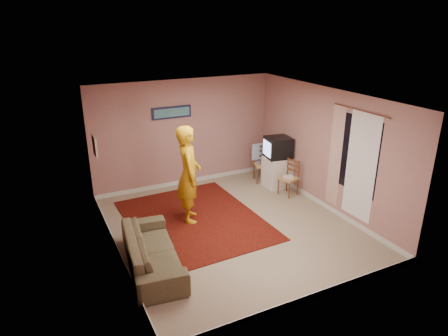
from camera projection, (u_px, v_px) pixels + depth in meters
name	position (u px, v px, depth m)	size (l,w,h in m)	color
ground	(231.00, 226.00, 7.99)	(5.00, 5.00, 0.00)	tan
wall_back	(184.00, 133.00, 9.63)	(4.50, 0.02, 2.60)	#A1766A
wall_front	(315.00, 223.00, 5.43)	(4.50, 0.02, 2.60)	#A1766A
wall_left	(111.00, 186.00, 6.60)	(0.02, 5.00, 2.60)	#A1766A
wall_right	(326.00, 149.00, 8.46)	(0.02, 5.00, 2.60)	#A1766A
ceiling	(232.00, 97.00, 7.07)	(4.50, 5.00, 0.02)	white
baseboard_back	(186.00, 181.00, 10.06)	(4.50, 0.02, 0.10)	silver
baseboard_front	(308.00, 297.00, 5.88)	(4.50, 0.02, 0.10)	silver
baseboard_left	(118.00, 251.00, 7.05)	(0.02, 5.00, 0.10)	silver
baseboard_right	(320.00, 203.00, 8.90)	(0.02, 5.00, 0.10)	silver
window	(357.00, 155.00, 7.65)	(0.01, 1.10, 1.50)	black
curtain_sheer	(361.00, 167.00, 7.59)	(0.01, 0.75, 2.10)	white
curtain_floral	(335.00, 157.00, 8.17)	(0.01, 0.35, 2.10)	beige
curtain_rod	(361.00, 110.00, 7.33)	(0.02, 0.02, 1.40)	brown
picture_back	(172.00, 112.00, 9.28)	(0.95, 0.04, 0.28)	#151739
picture_left	(95.00, 146.00, 7.87)	(0.04, 0.38, 0.42)	beige
area_rug	(194.00, 220.00, 8.23)	(2.54, 3.18, 0.02)	black
tv_cabinet	(277.00, 172.00, 9.78)	(0.59, 0.54, 0.75)	white
crt_tv	(278.00, 147.00, 9.56)	(0.65, 0.60, 0.50)	black
chair_a	(263.00, 160.00, 10.03)	(0.50, 0.49, 0.50)	tan
dvd_player	(263.00, 163.00, 10.05)	(0.32, 0.23, 0.05)	#AFB0B4
blue_throw	(259.00, 151.00, 10.13)	(0.39, 0.05, 0.41)	#8AA8E2
chair_b	(289.00, 174.00, 9.25)	(0.45, 0.47, 0.46)	tan
game_console	(289.00, 177.00, 9.27)	(0.20, 0.14, 0.04)	white
sofa	(152.00, 251.00, 6.61)	(2.02, 0.79, 0.59)	brown
person	(189.00, 174.00, 7.93)	(0.73, 0.48, 2.00)	#C89412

